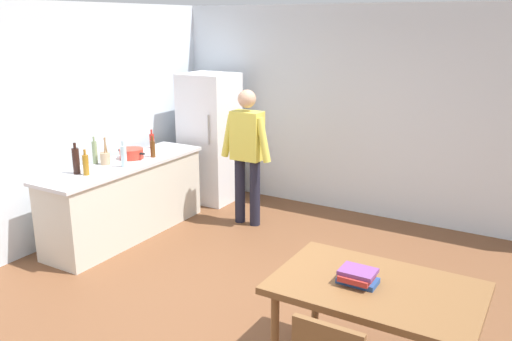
# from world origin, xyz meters

# --- Properties ---
(ground_plane) EXTENTS (14.00, 14.00, 0.00)m
(ground_plane) POSITION_xyz_m (0.00, 0.00, 0.00)
(ground_plane) COLOR brown
(wall_back) EXTENTS (6.40, 0.12, 2.70)m
(wall_back) POSITION_xyz_m (0.00, 3.00, 1.35)
(wall_back) COLOR silver
(wall_back) RESTS_ON ground_plane
(wall_left) EXTENTS (0.12, 5.60, 2.70)m
(wall_left) POSITION_xyz_m (-2.60, 0.20, 1.35)
(wall_left) COLOR silver
(wall_left) RESTS_ON ground_plane
(kitchen_counter) EXTENTS (0.64, 2.20, 0.90)m
(kitchen_counter) POSITION_xyz_m (-2.00, 0.80, 0.45)
(kitchen_counter) COLOR beige
(kitchen_counter) RESTS_ON ground_plane
(refrigerator) EXTENTS (0.70, 0.67, 1.80)m
(refrigerator) POSITION_xyz_m (-1.90, 2.40, 0.90)
(refrigerator) COLOR white
(refrigerator) RESTS_ON ground_plane
(person) EXTENTS (0.70, 0.22, 1.70)m
(person) POSITION_xyz_m (-0.95, 1.85, 0.98)
(person) COLOR #1E1E2D
(person) RESTS_ON ground_plane
(dining_table) EXTENTS (1.40, 0.90, 0.75)m
(dining_table) POSITION_xyz_m (1.40, -0.30, 0.67)
(dining_table) COLOR brown
(dining_table) RESTS_ON ground_plane
(cooking_pot) EXTENTS (0.40, 0.28, 0.12)m
(cooking_pot) POSITION_xyz_m (-2.05, 0.99, 0.96)
(cooking_pot) COLOR red
(cooking_pot) RESTS_ON kitchen_counter
(utensil_jar) EXTENTS (0.11, 0.11, 0.32)m
(utensil_jar) POSITION_xyz_m (-2.12, 0.64, 0.98)
(utensil_jar) COLOR tan
(utensil_jar) RESTS_ON kitchen_counter
(bottle_oil_amber) EXTENTS (0.06, 0.06, 0.28)m
(bottle_oil_amber) POSITION_xyz_m (-1.97, 0.22, 1.02)
(bottle_oil_amber) COLOR #996619
(bottle_oil_amber) RESTS_ON kitchen_counter
(bottle_vinegar_tall) EXTENTS (0.06, 0.06, 0.32)m
(bottle_vinegar_tall) POSITION_xyz_m (-2.25, 0.61, 1.04)
(bottle_vinegar_tall) COLOR gray
(bottle_vinegar_tall) RESTS_ON kitchen_counter
(bottle_sauce_red) EXTENTS (0.06, 0.06, 0.24)m
(bottle_sauce_red) POSITION_xyz_m (-2.21, 1.54, 1.00)
(bottle_sauce_red) COLOR #B22319
(bottle_sauce_red) RESTS_ON kitchen_counter
(bottle_beer_brown) EXTENTS (0.06, 0.06, 0.26)m
(bottle_beer_brown) POSITION_xyz_m (-1.87, 1.17, 1.01)
(bottle_beer_brown) COLOR #5B3314
(bottle_beer_brown) RESTS_ON kitchen_counter
(bottle_wine_dark) EXTENTS (0.08, 0.08, 0.34)m
(bottle_wine_dark) POSITION_xyz_m (-2.11, 0.21, 1.05)
(bottle_wine_dark) COLOR black
(bottle_wine_dark) RESTS_ON kitchen_counter
(bottle_water_clear) EXTENTS (0.07, 0.07, 0.30)m
(bottle_water_clear) POSITION_xyz_m (-1.86, 0.67, 1.03)
(bottle_water_clear) COLOR silver
(bottle_water_clear) RESTS_ON kitchen_counter
(book_stack) EXTENTS (0.27, 0.21, 0.10)m
(book_stack) POSITION_xyz_m (1.28, -0.35, 0.80)
(book_stack) COLOR #284C8E
(book_stack) RESTS_ON dining_table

